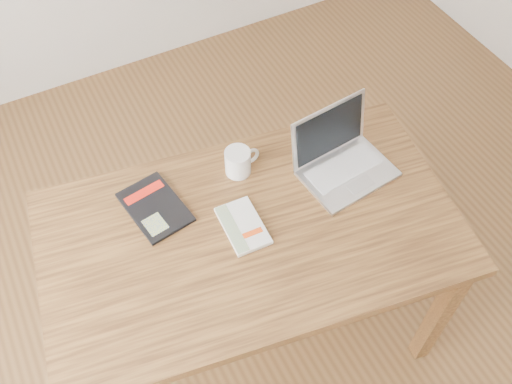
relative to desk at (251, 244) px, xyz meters
name	(u,v)px	position (x,y,z in m)	size (l,w,h in m)	color
room	(308,117)	(0.08, -0.14, 0.69)	(4.04, 4.04, 2.70)	brown
desk	(251,244)	(0.00, 0.00, 0.00)	(1.46, 0.97, 0.75)	#523418
white_guidebook	(243,226)	(-0.02, 0.02, 0.10)	(0.13, 0.20, 0.02)	beige
black_guidebook	(155,207)	(-0.24, 0.22, 0.10)	(0.20, 0.27, 0.01)	black
laptop	(341,158)	(0.40, 0.09, 0.14)	(0.33, 0.28, 0.22)	silver
coffee_mug	(239,161)	(0.08, 0.24, 0.14)	(0.13, 0.09, 0.10)	white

